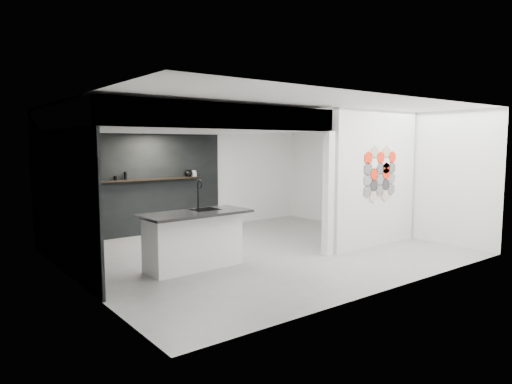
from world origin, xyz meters
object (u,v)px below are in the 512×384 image
object	(u,v)px
wall_basin	(79,220)
glass_bowl	(194,174)
bottle_dark	(125,176)
glass_vase	(194,173)
utensil_cup	(115,178)
partition_panel	(376,179)
kettle	(188,173)
stockpot	(94,177)
kitchen_island	(194,239)

from	to	relation	value
wall_basin	glass_bowl	bearing A→B (deg)	31.35
bottle_dark	glass_vase	bearing A→B (deg)	0.00
glass_bowl	utensil_cup	bearing A→B (deg)	180.00
partition_panel	kettle	xyz separation A→B (m)	(-2.23, 3.87, 0.00)
stockpot	glass_bowl	size ratio (longest dim) A/B	1.60
wall_basin	glass_vase	world-z (taller)	glass_vase
kitchen_island	kettle	world-z (taller)	kitchen_island
stockpot	bottle_dark	world-z (taller)	stockpot
kitchen_island	utensil_cup	bearing A→B (deg)	91.26
wall_basin	bottle_dark	world-z (taller)	bottle_dark
wall_basin	bottle_dark	bearing A→B (deg)	51.56
partition_panel	kettle	world-z (taller)	partition_panel
glass_bowl	kitchen_island	bearing A→B (deg)	-120.16
partition_panel	kitchen_island	distance (m)	4.06
partition_panel	glass_vase	bearing A→B (deg)	118.23
glass_vase	kitchen_island	bearing A→B (deg)	-120.16
partition_panel	stockpot	world-z (taller)	partition_panel
partition_panel	stockpot	size ratio (longest dim) A/B	12.54
partition_panel	bottle_dark	bearing A→B (deg)	134.71
glass_vase	partition_panel	bearing A→B (deg)	-61.77
kettle	glass_vase	world-z (taller)	kettle
glass_bowl	glass_vase	distance (m)	0.02
kettle	partition_panel	bearing A→B (deg)	-45.35
kettle	glass_vase	distance (m)	0.16
partition_panel	bottle_dark	xyz separation A→B (m)	(-3.83, 3.87, 0.01)
stockpot	kitchen_island	bearing A→B (deg)	-78.48
glass_vase	bottle_dark	xyz separation A→B (m)	(-1.75, 0.00, 0.02)
kitchen_island	utensil_cup	size ratio (longest dim) A/B	19.55
kitchen_island	utensil_cup	world-z (taller)	kitchen_island
kettle	glass_bowl	distance (m)	0.16
bottle_dark	utensil_cup	bearing A→B (deg)	180.00
bottle_dark	utensil_cup	size ratio (longest dim) A/B	1.87
kettle	glass_bowl	world-z (taller)	kettle
glass_vase	utensil_cup	bearing A→B (deg)	180.00
wall_basin	kitchen_island	distance (m)	1.93
partition_panel	glass_vase	xyz separation A→B (m)	(-2.08, 3.87, -0.01)
partition_panel	utensil_cup	bearing A→B (deg)	136.36
wall_basin	stockpot	distance (m)	2.34
wall_basin	kettle	size ratio (longest dim) A/B	3.01
kettle	glass_vase	xyz separation A→B (m)	(0.16, 0.00, -0.01)
bottle_dark	utensil_cup	xyz separation A→B (m)	(-0.23, 0.00, -0.04)
stockpot	glass_bowl	distance (m)	2.45
utensil_cup	glass_bowl	bearing A→B (deg)	0.00
stockpot	bottle_dark	distance (m)	0.69
kitchen_island	kettle	bearing A→B (deg)	60.24
wall_basin	glass_vase	bearing A→B (deg)	31.35
kitchen_island	glass_vase	bearing A→B (deg)	58.03
partition_panel	kitchen_island	world-z (taller)	partition_panel
partition_panel	wall_basin	world-z (taller)	partition_panel
partition_panel	kettle	bearing A→B (deg)	120.01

